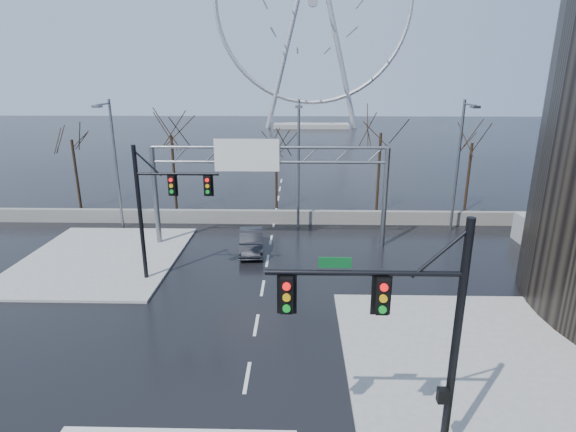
{
  "coord_description": "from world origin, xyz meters",
  "views": [
    {
      "loc": [
        2.0,
        -15.22,
        11.46
      ],
      "look_at": [
        1.43,
        9.04,
        4.0
      ],
      "focal_mm": 28.0,
      "sensor_mm": 36.0,
      "label": 1
    }
  ],
  "objects_px": {
    "signal_mast_near": "(410,324)",
    "signal_mast_far": "(159,201)",
    "sign_gantry": "(264,174)",
    "ferris_wheel": "(313,10)",
    "car": "(251,241)"
  },
  "relations": [
    {
      "from": "signal_mast_near",
      "to": "signal_mast_far",
      "type": "bearing_deg",
      "value": 130.26
    },
    {
      "from": "signal_mast_near",
      "to": "ferris_wheel",
      "type": "relative_size",
      "value": 0.16
    },
    {
      "from": "signal_mast_near",
      "to": "sign_gantry",
      "type": "height_order",
      "value": "signal_mast_near"
    },
    {
      "from": "sign_gantry",
      "to": "car",
      "type": "distance_m",
      "value": 4.7
    },
    {
      "from": "ferris_wheel",
      "to": "car",
      "type": "distance_m",
      "value": 85.42
    },
    {
      "from": "sign_gantry",
      "to": "ferris_wheel",
      "type": "height_order",
      "value": "ferris_wheel"
    },
    {
      "from": "signal_mast_far",
      "to": "ferris_wheel",
      "type": "xyz_separation_m",
      "value": [
        10.87,
        86.04,
        21.3
      ]
    },
    {
      "from": "signal_mast_far",
      "to": "sign_gantry",
      "type": "relative_size",
      "value": 0.49
    },
    {
      "from": "signal_mast_near",
      "to": "ferris_wheel",
      "type": "xyz_separation_m",
      "value": [
        -0.14,
        99.04,
        21.26
      ]
    },
    {
      "from": "signal_mast_near",
      "to": "signal_mast_far",
      "type": "height_order",
      "value": "same"
    },
    {
      "from": "signal_mast_far",
      "to": "sign_gantry",
      "type": "bearing_deg",
      "value": 47.53
    },
    {
      "from": "signal_mast_near",
      "to": "sign_gantry",
      "type": "relative_size",
      "value": 0.49
    },
    {
      "from": "signal_mast_far",
      "to": "ferris_wheel",
      "type": "distance_m",
      "value": 89.3
    },
    {
      "from": "signal_mast_near",
      "to": "signal_mast_far",
      "type": "relative_size",
      "value": 1.0
    },
    {
      "from": "signal_mast_near",
      "to": "ferris_wheel",
      "type": "distance_m",
      "value": 101.29
    }
  ]
}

